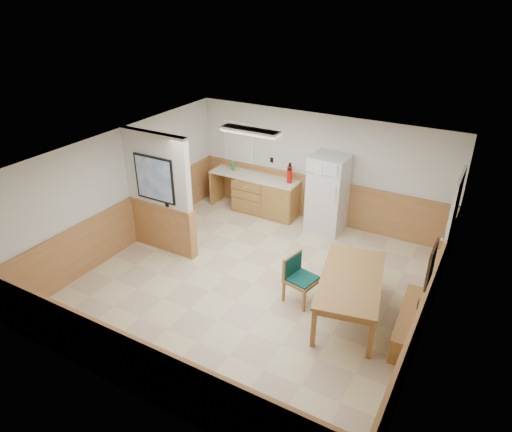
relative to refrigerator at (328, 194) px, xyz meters
The scene contains 20 objects.
ground 2.79m from the refrigerator, 97.94° to the right, with size 6.00×6.00×0.00m, color tan.
ceiling 3.12m from the refrigerator, 97.94° to the right, with size 6.00×6.00×0.02m, color white.
back_wall 0.65m from the refrigerator, 134.74° to the left, with size 6.00×0.02×2.50m, color silver.
right_wall 3.74m from the refrigerator, 44.96° to the right, with size 0.02×6.00×2.50m, color silver.
left_wall 4.29m from the refrigerator, 142.01° to the right, with size 0.02×6.00×2.50m, color silver.
wainscot_back 0.63m from the refrigerator, 136.33° to the left, with size 6.00×0.04×1.00m, color #AD7745.
wainscot_right 3.73m from the refrigerator, 45.18° to the right, with size 0.04×6.00×1.00m, color #AD7745.
wainscot_left 4.27m from the refrigerator, 141.84° to the right, with size 0.04×6.00×1.00m, color #AD7745.
partition_wall 3.59m from the refrigerator, 137.06° to the right, with size 1.50×0.20×2.50m.
kitchen_counter 1.63m from the refrigerator, behind, with size 2.20×0.61×1.00m.
exterior_door 2.70m from the refrigerator, 15.69° to the right, with size 0.07×1.02×2.15m.
kitchen_window 2.58m from the refrigerator, behind, with size 0.80×0.04×1.00m.
wall_painting 3.98m from the refrigerator, 48.42° to the right, with size 0.04×0.50×0.60m.
fluorescent_fixture 2.37m from the refrigerator, 131.26° to the right, with size 1.20×0.30×0.09m.
refrigerator is the anchor object (origin of this frame).
dining_table 3.00m from the refrigerator, 61.10° to the right, with size 1.34×2.08×0.75m.
dining_bench 3.63m from the refrigerator, 47.29° to the right, with size 0.42×1.54×0.45m.
dining_chair 2.69m from the refrigerator, 79.10° to the right, with size 0.78×0.60×0.85m.
fire_extinguisher 1.00m from the refrigerator, behind, with size 0.15×0.15×0.47m.
soap_bottle 2.50m from the refrigerator, behind, with size 0.07×0.07×0.22m, color #1A9334.
Camera 1 is at (3.44, -6.01, 4.98)m, focal length 32.00 mm.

